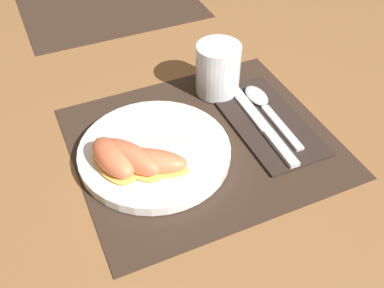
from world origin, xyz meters
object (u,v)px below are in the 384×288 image
at_px(citrus_wedge_0, 113,159).
at_px(plate, 154,150).
at_px(spoon, 263,104).
at_px(fork, 150,142).
at_px(juice_glass, 218,72).
at_px(citrus_wedge_2, 147,162).
at_px(knife, 263,126).
at_px(citrus_wedge_1, 130,158).

bearing_deg(citrus_wedge_0, plate, 14.09).
xyz_separation_m(spoon, fork, (-0.22, -0.02, 0.01)).
bearing_deg(plate, juice_glass, 33.32).
relative_size(spoon, citrus_wedge_2, 1.37).
distance_m(knife, spoon, 0.06).
height_order(fork, citrus_wedge_2, citrus_wedge_2).
xyz_separation_m(plate, citrus_wedge_1, (-0.04, -0.03, 0.02)).
height_order(plate, spoon, plate).
height_order(knife, spoon, spoon).
height_order(fork, citrus_wedge_0, citrus_wedge_0).
xyz_separation_m(plate, citrus_wedge_2, (-0.02, -0.04, 0.02)).
distance_m(knife, citrus_wedge_2, 0.21).
bearing_deg(citrus_wedge_2, citrus_wedge_0, 151.15).
xyz_separation_m(juice_glass, citrus_wedge_1, (-0.21, -0.13, -0.01)).
height_order(spoon, citrus_wedge_2, citrus_wedge_2).
height_order(plate, knife, plate).
distance_m(citrus_wedge_0, citrus_wedge_2, 0.05).
height_order(knife, citrus_wedge_2, citrus_wedge_2).
bearing_deg(fork, citrus_wedge_0, -159.10).
bearing_deg(fork, citrus_wedge_2, -114.06).
distance_m(fork, citrus_wedge_2, 0.05).
xyz_separation_m(plate, fork, (-0.00, 0.01, 0.01)).
bearing_deg(spoon, citrus_wedge_1, -167.34).
height_order(plate, juice_glass, juice_glass).
relative_size(citrus_wedge_1, citrus_wedge_2, 0.88).
relative_size(knife, citrus_wedge_0, 2.03).
bearing_deg(knife, juice_glass, 100.43).
relative_size(plate, citrus_wedge_0, 2.26).
bearing_deg(citrus_wedge_2, citrus_wedge_1, 145.31).
height_order(plate, citrus_wedge_0, citrus_wedge_0).
bearing_deg(citrus_wedge_0, citrus_wedge_1, -23.17).
relative_size(fork, citrus_wedge_2, 1.45).
distance_m(knife, fork, 0.19).
xyz_separation_m(plate, juice_glass, (0.16, 0.11, 0.03)).
height_order(plate, citrus_wedge_2, citrus_wedge_2).
height_order(juice_glass, citrus_wedge_1, juice_glass).
height_order(juice_glass, fork, juice_glass).
height_order(citrus_wedge_0, citrus_wedge_2, citrus_wedge_0).
bearing_deg(citrus_wedge_0, citrus_wedge_2, -28.85).
bearing_deg(juice_glass, citrus_wedge_2, -141.71).
distance_m(juice_glass, citrus_wedge_2, 0.24).
bearing_deg(spoon, fork, -173.80).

